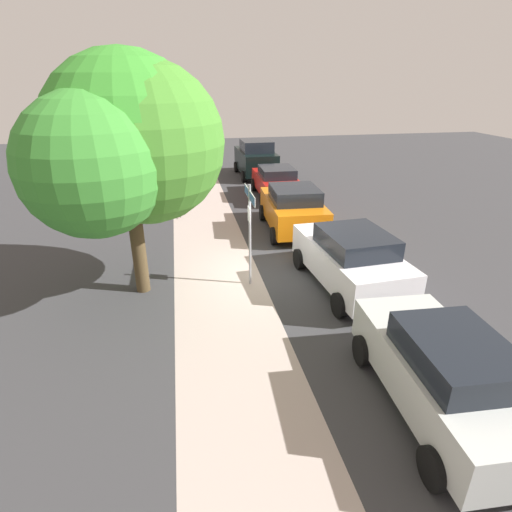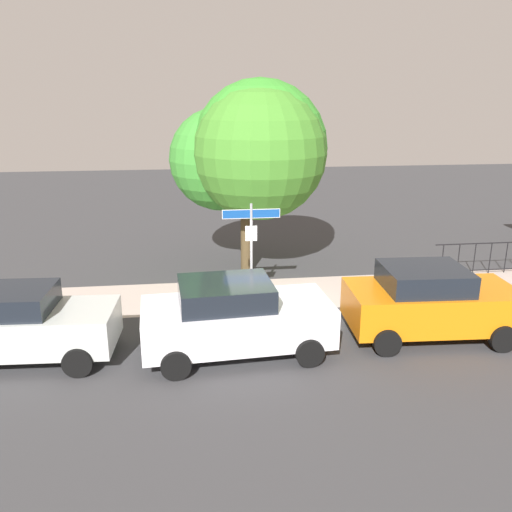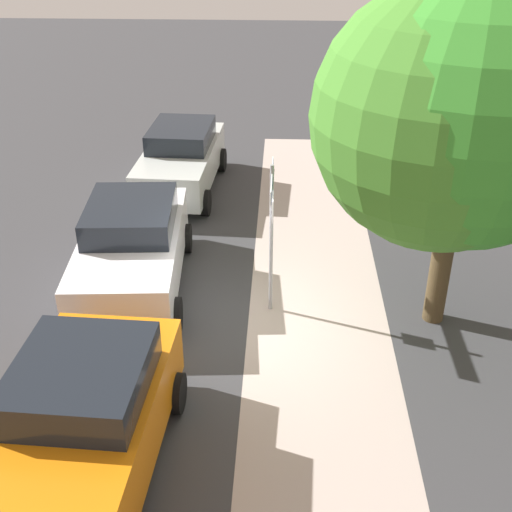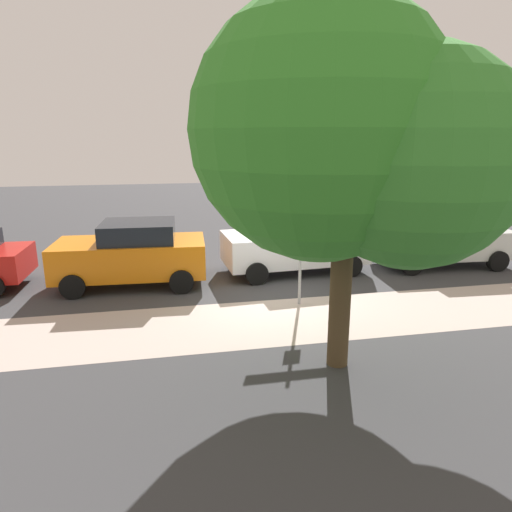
# 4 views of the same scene
# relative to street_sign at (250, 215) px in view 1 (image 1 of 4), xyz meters

# --- Properties ---
(ground_plane) EXTENTS (60.00, 60.00, 0.00)m
(ground_plane) POSITION_rel_street_sign_xyz_m (0.55, -0.40, -2.11)
(ground_plane) COLOR #38383A
(sidewalk_strip) EXTENTS (24.00, 2.60, 0.00)m
(sidewalk_strip) POSITION_rel_street_sign_xyz_m (2.55, 0.90, -2.10)
(sidewalk_strip) COLOR #B3A298
(sidewalk_strip) RESTS_ON ground_plane
(street_sign) EXTENTS (1.57, 0.07, 2.95)m
(street_sign) POSITION_rel_street_sign_xyz_m (0.00, 0.00, 0.00)
(street_sign) COLOR #9EA0A5
(street_sign) RESTS_ON ground_plane
(shade_tree) EXTENTS (5.02, 4.88, 6.27)m
(shade_tree) POSITION_rel_street_sign_xyz_m (0.38, 3.02, 1.90)
(shade_tree) COLOR #483922
(shade_tree) RESTS_ON ground_plane
(car_silver) EXTENTS (4.22, 2.11, 1.67)m
(car_silver) POSITION_rel_street_sign_xyz_m (-5.49, -2.47, -1.25)
(car_silver) COLOR silver
(car_silver) RESTS_ON ground_plane
(car_white) EXTENTS (4.38, 2.33, 1.75)m
(car_white) POSITION_rel_street_sign_xyz_m (-0.70, -2.75, -1.22)
(car_white) COLOR white
(car_white) RESTS_ON ground_plane
(car_orange) EXTENTS (4.14, 2.32, 1.78)m
(car_orange) POSITION_rel_street_sign_xyz_m (4.11, -2.41, -1.20)
(car_orange) COLOR orange
(car_orange) RESTS_ON ground_plane
(car_red) EXTENTS (4.06, 2.10, 1.54)m
(car_red) POSITION_rel_street_sign_xyz_m (8.91, -2.87, -1.31)
(car_red) COLOR red
(car_red) RESTS_ON ground_plane
(car_black) EXTENTS (4.09, 2.22, 2.15)m
(car_black) POSITION_rel_street_sign_xyz_m (13.71, -2.77, -1.04)
(car_black) COLOR black
(car_black) RESTS_ON ground_plane
(iron_fence) EXTENTS (4.48, 0.04, 1.07)m
(iron_fence) POSITION_rel_street_sign_xyz_m (8.52, 1.90, -1.54)
(iron_fence) COLOR black
(iron_fence) RESTS_ON ground_plane
(utility_shed) EXTENTS (2.64, 2.56, 2.99)m
(utility_shed) POSITION_rel_street_sign_xyz_m (12.77, 3.40, -0.58)
(utility_shed) COLOR tan
(utility_shed) RESTS_ON ground_plane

